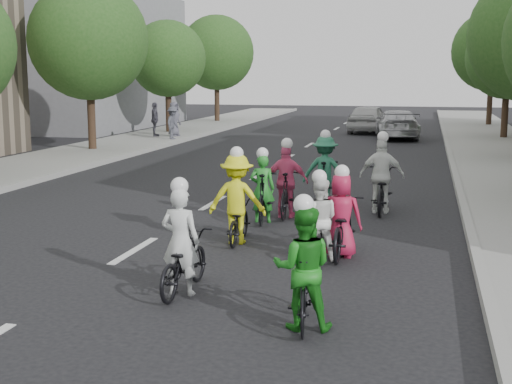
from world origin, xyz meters
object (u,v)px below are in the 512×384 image
(cyclist_5, at_px, (263,194))
(spectator_1, at_px, (155,119))
(cyclist_7, at_px, (325,176))
(cyclist_0, at_px, (182,256))
(follow_car_trail, at_px, (369,118))
(cyclist_4, at_px, (341,224))
(spectator_0, at_px, (173,123))
(cyclist_3, at_px, (287,188))
(cyclist_8, at_px, (382,185))
(cyclist_1, at_px, (303,277))
(cyclist_2, at_px, (237,207))
(spectator_2, at_px, (174,119))
(follow_car_lead, at_px, (397,124))
(cyclist_6, at_px, (319,228))

(cyclist_5, height_order, spectator_1, spectator_1)
(cyclist_7, bearing_deg, cyclist_0, 82.06)
(cyclist_5, bearing_deg, spectator_1, -69.84)
(follow_car_trail, bearing_deg, cyclist_4, 98.83)
(spectator_1, bearing_deg, spectator_0, -154.34)
(cyclist_3, relative_size, cyclist_8, 0.92)
(cyclist_1, height_order, spectator_1, spectator_1)
(cyclist_7, xyz_separation_m, follow_car_trail, (-0.72, 22.26, 0.05))
(cyclist_0, xyz_separation_m, cyclist_3, (0.42, 5.89, 0.10))
(cyclist_1, distance_m, cyclist_2, 4.70)
(spectator_2, bearing_deg, cyclist_4, -139.61)
(cyclist_4, relative_size, spectator_2, 1.14)
(cyclist_7, height_order, spectator_2, cyclist_7)
(follow_car_trail, bearing_deg, follow_car_lead, 121.41)
(cyclist_1, xyz_separation_m, cyclist_2, (-2.00, 4.25, 0.05))
(cyclist_0, bearing_deg, cyclist_2, -86.98)
(cyclist_1, distance_m, cyclist_8, 7.96)
(spectator_1, bearing_deg, cyclist_4, -173.41)
(spectator_0, relative_size, spectator_1, 0.92)
(cyclist_0, relative_size, follow_car_trail, 0.38)
(cyclist_3, xyz_separation_m, spectator_0, (-8.59, 16.11, 0.25))
(cyclist_5, distance_m, spectator_0, 18.60)
(cyclist_1, relative_size, cyclist_2, 0.93)
(cyclist_2, height_order, cyclist_8, cyclist_8)
(cyclist_1, bearing_deg, cyclist_4, -98.62)
(cyclist_2, height_order, spectator_1, cyclist_2)
(cyclist_8, height_order, spectator_0, cyclist_8)
(cyclist_1, xyz_separation_m, cyclist_5, (-1.97, 6.30, -0.05))
(cyclist_5, relative_size, spectator_2, 1.12)
(cyclist_2, distance_m, cyclist_5, 2.05)
(cyclist_6, xyz_separation_m, spectator_2, (-10.34, 21.18, 0.43))
(cyclist_2, xyz_separation_m, follow_car_trail, (0.35, 26.65, 0.07))
(spectator_0, height_order, spectator_1, spectator_1)
(cyclist_7, distance_m, spectator_0, 17.07)
(cyclist_6, distance_m, spectator_2, 23.57)
(cyclist_1, distance_m, cyclist_4, 3.71)
(cyclist_7, bearing_deg, spectator_0, -57.54)
(cyclist_0, relative_size, cyclist_7, 0.94)
(cyclist_7, bearing_deg, spectator_1, -56.03)
(spectator_0, bearing_deg, follow_car_trail, -44.82)
(cyclist_2, xyz_separation_m, spectator_0, (-8.14, 18.76, 0.21))
(cyclist_4, distance_m, follow_car_lead, 23.80)
(cyclist_6, distance_m, cyclist_8, 4.60)
(cyclist_5, xyz_separation_m, spectator_1, (-9.54, 17.92, 0.38))
(follow_car_lead, xyz_separation_m, spectator_2, (-10.66, -2.91, 0.28))
(follow_car_trail, bearing_deg, cyclist_7, 97.10)
(cyclist_7, relative_size, spectator_0, 1.21)
(spectator_1, relative_size, spectator_2, 0.99)
(cyclist_5, relative_size, follow_car_lead, 0.38)
(cyclist_6, bearing_deg, spectator_2, -70.58)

